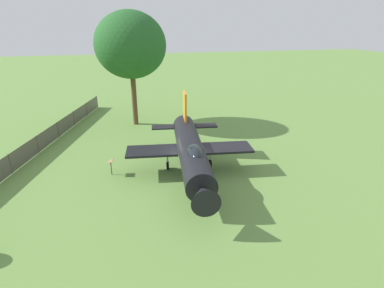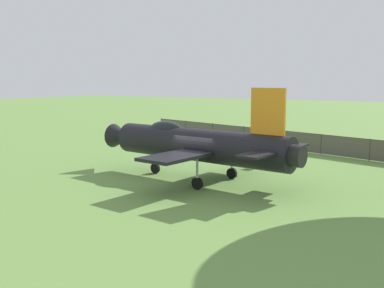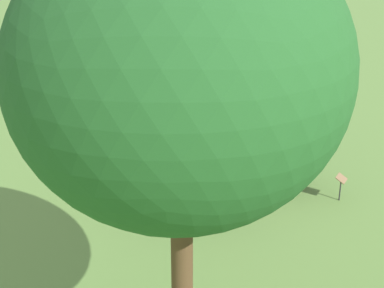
% 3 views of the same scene
% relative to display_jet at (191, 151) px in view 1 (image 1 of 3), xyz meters
% --- Properties ---
extents(ground_plane, '(200.00, 200.00, 0.00)m').
position_rel_display_jet_xyz_m(ground_plane, '(0.05, 0.38, -2.00)').
color(ground_plane, '#668E42').
extents(display_jet, '(9.01, 12.81, 5.07)m').
position_rel_display_jet_xyz_m(display_jet, '(0.00, 0.00, 0.00)').
color(display_jet, black).
rests_on(display_jet, ground_plane).
extents(shade_tree, '(6.97, 7.26, 11.32)m').
position_rel_display_jet_xyz_m(shade_tree, '(-2.73, 13.31, 6.06)').
color(shade_tree, brown).
rests_on(shade_tree, ground_plane).
extents(perimeter_fence, '(10.66, 35.79, 1.50)m').
position_rel_display_jet_xyz_m(perimeter_fence, '(-12.26, 3.76, -1.20)').
color(perimeter_fence, '#4C4238').
rests_on(perimeter_fence, ground_plane).
extents(info_plaque, '(0.48, 0.65, 1.14)m').
position_rel_display_jet_xyz_m(info_plaque, '(-5.36, 1.85, -1.15)').
color(info_plaque, '#333333').
rests_on(info_plaque, ground_plane).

